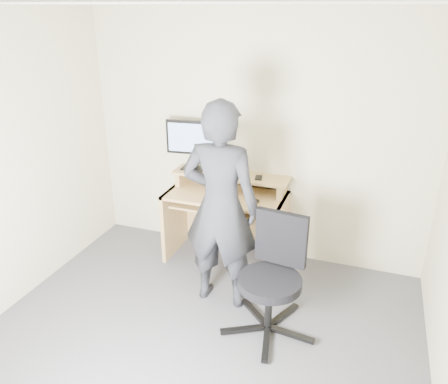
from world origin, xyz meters
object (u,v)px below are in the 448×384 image
Objects in this scene: monitor at (192,141)px; person at (221,207)px; office_chair at (274,272)px; desk at (228,209)px.

monitor is 1.05m from person.
office_chair is (1.13, -1.03, -0.69)m from monitor.
person is at bearing -75.98° from desk.
desk is 1.19m from office_chair.
desk is 2.19× the size of monitor.
desk is at bearing 133.92° from office_chair.
person is (0.18, -0.73, 0.38)m from desk.
person is (-0.53, 0.22, 0.39)m from office_chair.
office_chair is at bearing -48.79° from monitor.
office_chair is at bearing 157.42° from person.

